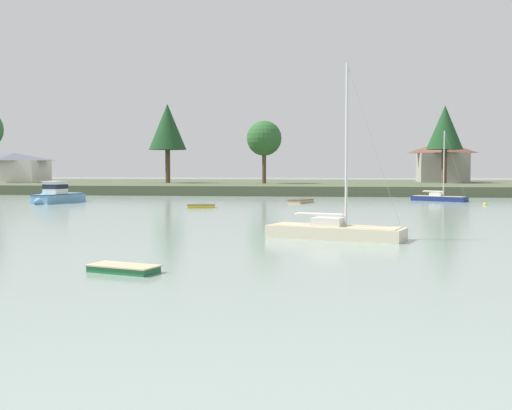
{
  "coord_description": "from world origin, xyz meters",
  "views": [
    {
      "loc": [
        10.86,
        -7.06,
        3.85
      ],
      "look_at": [
        6.76,
        26.44,
        1.82
      ],
      "focal_mm": 44.25,
      "sensor_mm": 36.0,
      "label": 1
    }
  ],
  "objects_px": {
    "cruiser_skyblue": "(55,198)",
    "mooring_buoy_yellow": "(485,204)",
    "dinghy_yellow": "(201,207)",
    "sailboat_cream": "(335,235)",
    "dinghy_green": "(123,270)",
    "dinghy_sand": "(301,202)",
    "sailboat_navy": "(439,199)"
  },
  "relations": [
    {
      "from": "dinghy_sand",
      "to": "dinghy_yellow",
      "type": "bearing_deg",
      "value": -134.35
    },
    {
      "from": "dinghy_yellow",
      "to": "sailboat_cream",
      "type": "relative_size",
      "value": 0.29
    },
    {
      "from": "dinghy_green",
      "to": "sailboat_cream",
      "type": "xyz_separation_m",
      "value": [
        7.72,
        12.01,
        0.11
      ]
    },
    {
      "from": "dinghy_yellow",
      "to": "mooring_buoy_yellow",
      "type": "distance_m",
      "value": 29.03
    },
    {
      "from": "sailboat_cream",
      "to": "dinghy_green",
      "type": "bearing_deg",
      "value": -122.71
    },
    {
      "from": "cruiser_skyblue",
      "to": "sailboat_navy",
      "type": "xyz_separation_m",
      "value": [
        41.48,
        9.1,
        -0.33
      ]
    },
    {
      "from": "cruiser_skyblue",
      "to": "sailboat_navy",
      "type": "height_order",
      "value": "sailboat_navy"
    },
    {
      "from": "dinghy_yellow",
      "to": "dinghy_green",
      "type": "height_order",
      "value": "dinghy_yellow"
    },
    {
      "from": "dinghy_yellow",
      "to": "dinghy_sand",
      "type": "relative_size",
      "value": 0.75
    },
    {
      "from": "dinghy_yellow",
      "to": "cruiser_skyblue",
      "type": "relative_size",
      "value": 0.37
    },
    {
      "from": "mooring_buoy_yellow",
      "to": "cruiser_skyblue",
      "type": "bearing_deg",
      "value": -176.77
    },
    {
      "from": "sailboat_cream",
      "to": "sailboat_navy",
      "type": "height_order",
      "value": "sailboat_cream"
    },
    {
      "from": "cruiser_skyblue",
      "to": "dinghy_sand",
      "type": "distance_m",
      "value": 26.37
    },
    {
      "from": "dinghy_green",
      "to": "sailboat_cream",
      "type": "height_order",
      "value": "sailboat_cream"
    },
    {
      "from": "dinghy_sand",
      "to": "sailboat_cream",
      "type": "bearing_deg",
      "value": -83.96
    },
    {
      "from": "dinghy_green",
      "to": "sailboat_navy",
      "type": "relative_size",
      "value": 0.35
    },
    {
      "from": "dinghy_yellow",
      "to": "mooring_buoy_yellow",
      "type": "xyz_separation_m",
      "value": [
        27.84,
        8.22,
        -0.05
      ]
    },
    {
      "from": "dinghy_green",
      "to": "sailboat_navy",
      "type": "height_order",
      "value": "sailboat_navy"
    },
    {
      "from": "sailboat_navy",
      "to": "cruiser_skyblue",
      "type": "bearing_deg",
      "value": -167.63
    },
    {
      "from": "sailboat_cream",
      "to": "cruiser_skyblue",
      "type": "bearing_deg",
      "value": 134.67
    },
    {
      "from": "sailboat_cream",
      "to": "dinghy_sand",
      "type": "bearing_deg",
      "value": 96.04
    },
    {
      "from": "sailboat_cream",
      "to": "dinghy_sand",
      "type": "height_order",
      "value": "sailboat_cream"
    },
    {
      "from": "dinghy_green",
      "to": "sailboat_cream",
      "type": "relative_size",
      "value": 0.29
    },
    {
      "from": "dinghy_yellow",
      "to": "dinghy_green",
      "type": "distance_m",
      "value": 36.68
    },
    {
      "from": "dinghy_yellow",
      "to": "cruiser_skyblue",
      "type": "distance_m",
      "value": 18.09
    },
    {
      "from": "dinghy_sand",
      "to": "mooring_buoy_yellow",
      "type": "distance_m",
      "value": 18.9
    },
    {
      "from": "dinghy_yellow",
      "to": "sailboat_cream",
      "type": "bearing_deg",
      "value": -62.8
    },
    {
      "from": "dinghy_yellow",
      "to": "cruiser_skyblue",
      "type": "bearing_deg",
      "value": 161.71
    },
    {
      "from": "sailboat_cream",
      "to": "sailboat_navy",
      "type": "xyz_separation_m",
      "value": [
        11.8,
        39.13,
        -0.02
      ]
    },
    {
      "from": "cruiser_skyblue",
      "to": "mooring_buoy_yellow",
      "type": "bearing_deg",
      "value": 3.23
    },
    {
      "from": "cruiser_skyblue",
      "to": "sailboat_cream",
      "type": "xyz_separation_m",
      "value": [
        29.68,
        -30.03,
        -0.31
      ]
    },
    {
      "from": "cruiser_skyblue",
      "to": "dinghy_green",
      "type": "distance_m",
      "value": 47.44
    }
  ]
}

